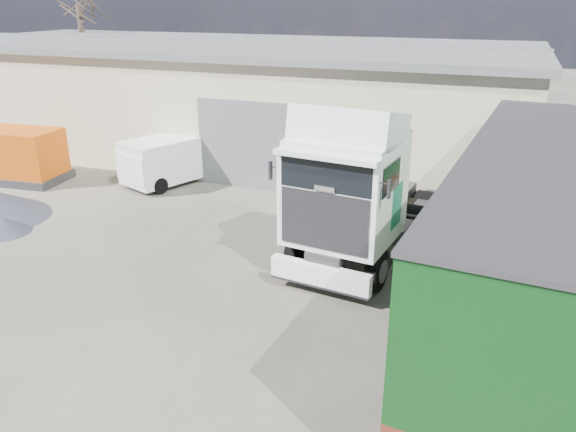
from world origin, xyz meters
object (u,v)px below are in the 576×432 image
(tractor_unit, at_px, (355,197))
(box_trailer, at_px, (523,220))
(orange_skip, at_px, (21,159))
(panel_van, at_px, (174,159))

(tractor_unit, relative_size, box_trailer, 0.58)
(tractor_unit, height_order, orange_skip, tractor_unit)
(tractor_unit, distance_m, panel_van, 10.45)
(tractor_unit, bearing_deg, panel_van, 158.45)
(tractor_unit, relative_size, orange_skip, 2.01)
(box_trailer, height_order, panel_van, box_trailer)
(tractor_unit, xyz_separation_m, box_trailer, (4.42, -1.69, 0.56))
(box_trailer, relative_size, panel_van, 2.56)
(box_trailer, height_order, orange_skip, box_trailer)
(tractor_unit, xyz_separation_m, panel_van, (-9.18, 4.88, -1.05))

